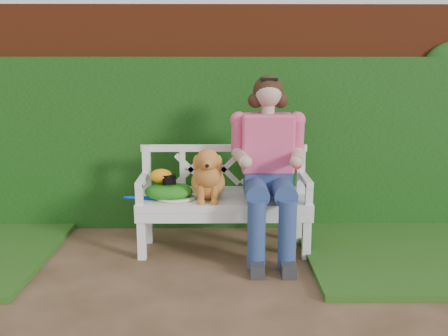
{
  "coord_description": "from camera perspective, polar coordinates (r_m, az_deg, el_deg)",
  "views": [
    {
      "loc": [
        0.36,
        -3.49,
        1.65
      ],
      "look_at": [
        0.4,
        0.96,
        0.75
      ],
      "focal_mm": 42.0,
      "sensor_mm": 36.0,
      "label": 1
    }
  ],
  "objects": [
    {
      "name": "camera_item",
      "position": [
        4.55,
        -5.99,
        -1.19
      ],
      "size": [
        0.13,
        0.1,
        0.08
      ],
      "primitive_type": "cube",
      "rotation": [
        0.0,
        0.0,
        0.13
      ],
      "color": "black",
      "rests_on": "green_bag"
    },
    {
      "name": "tennis_racket",
      "position": [
        4.57,
        -5.73,
        -3.24
      ],
      "size": [
        0.7,
        0.44,
        0.03
      ],
      "primitive_type": null,
      "rotation": [
        0.0,
        0.0,
        -0.28
      ],
      "color": "silver",
      "rests_on": "garden_bench"
    },
    {
      "name": "green_bag",
      "position": [
        4.58,
        -6.05,
        -2.51
      ],
      "size": [
        0.5,
        0.44,
        0.14
      ],
      "primitive_type": null,
      "rotation": [
        0.0,
        0.0,
        -0.32
      ],
      "color": "#297029",
      "rests_on": "garden_bench"
    },
    {
      "name": "ground",
      "position": [
        3.88,
        -5.98,
        -13.83
      ],
      "size": [
        60.0,
        60.0,
        0.0
      ],
      "primitive_type": "plane",
      "color": "#412E1A"
    },
    {
      "name": "brick_wall",
      "position": [
        5.43,
        -4.33,
        5.6
      ],
      "size": [
        10.0,
        0.3,
        2.2
      ],
      "primitive_type": "cube",
      "color": "maroon",
      "rests_on": "ground"
    },
    {
      "name": "baseball_glove",
      "position": [
        4.57,
        -6.85,
        -0.86
      ],
      "size": [
        0.2,
        0.16,
        0.12
      ],
      "primitive_type": "ellipsoid",
      "rotation": [
        0.0,
        0.0,
        0.07
      ],
      "color": "orange",
      "rests_on": "green_bag"
    },
    {
      "name": "dog",
      "position": [
        4.49,
        -1.76,
        -0.56
      ],
      "size": [
        0.45,
        0.51,
        0.47
      ],
      "primitive_type": null,
      "rotation": [
        0.0,
        0.0,
        -0.36
      ],
      "color": "olive",
      "rests_on": "garden_bench"
    },
    {
      "name": "seated_woman",
      "position": [
        4.53,
        4.78,
        0.52
      ],
      "size": [
        0.75,
        0.95,
        1.59
      ],
      "primitive_type": null,
      "rotation": [
        0.0,
        0.0,
        -0.09
      ],
      "color": "#FF2D4B",
      "rests_on": "ground"
    },
    {
      "name": "garden_bench",
      "position": [
        4.67,
        0.0,
        -6.15
      ],
      "size": [
        1.64,
        0.79,
        0.48
      ],
      "primitive_type": null,
      "rotation": [
        0.0,
        0.0,
        0.12
      ],
      "color": "white",
      "rests_on": "ground"
    },
    {
      "name": "ivy_hedge",
      "position": [
        5.24,
        -4.45,
        2.63
      ],
      "size": [
        10.0,
        0.18,
        1.7
      ],
      "primitive_type": "cube",
      "color": "#21611D",
      "rests_on": "ground"
    }
  ]
}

